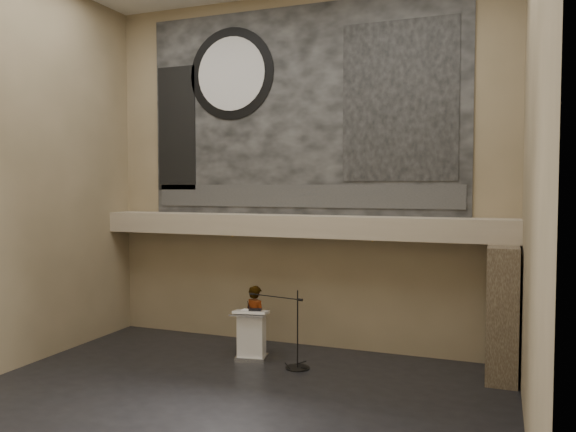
% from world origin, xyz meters
% --- Properties ---
extents(floor, '(10.00, 10.00, 0.00)m').
position_xyz_m(floor, '(0.00, 0.00, 0.00)').
color(floor, black).
rests_on(floor, ground).
extents(wall_back, '(10.00, 0.02, 8.50)m').
position_xyz_m(wall_back, '(0.00, 4.00, 4.25)').
color(wall_back, '#77684C').
rests_on(wall_back, floor).
extents(wall_front, '(10.00, 0.02, 8.50)m').
position_xyz_m(wall_front, '(0.00, -4.00, 4.25)').
color(wall_front, '#77684C').
rests_on(wall_front, floor).
extents(wall_left, '(0.02, 8.00, 8.50)m').
position_xyz_m(wall_left, '(-5.00, 0.00, 4.25)').
color(wall_left, '#77684C').
rests_on(wall_left, floor).
extents(wall_right, '(0.02, 8.00, 8.50)m').
position_xyz_m(wall_right, '(5.00, 0.00, 4.25)').
color(wall_right, '#77684C').
rests_on(wall_right, floor).
extents(soffit, '(10.00, 0.80, 0.50)m').
position_xyz_m(soffit, '(0.00, 3.60, 2.95)').
color(soffit, tan).
rests_on(soffit, wall_back).
extents(sprinkler_left, '(0.04, 0.04, 0.06)m').
position_xyz_m(sprinkler_left, '(-1.60, 3.55, 2.67)').
color(sprinkler_left, '#B2893D').
rests_on(sprinkler_left, soffit).
extents(sprinkler_right, '(0.04, 0.04, 0.06)m').
position_xyz_m(sprinkler_right, '(1.90, 3.55, 2.67)').
color(sprinkler_right, '#B2893D').
rests_on(sprinkler_right, soffit).
extents(banner, '(8.00, 0.05, 5.00)m').
position_xyz_m(banner, '(0.00, 3.97, 5.70)').
color(banner, black).
rests_on(banner, wall_back).
extents(banner_text_strip, '(7.76, 0.02, 0.55)m').
position_xyz_m(banner_text_strip, '(0.00, 3.93, 3.65)').
color(banner_text_strip, '#2F2F2F').
rests_on(banner_text_strip, banner).
extents(banner_clock_rim, '(2.30, 0.02, 2.30)m').
position_xyz_m(banner_clock_rim, '(-1.80, 3.93, 6.70)').
color(banner_clock_rim, black).
rests_on(banner_clock_rim, banner).
extents(banner_clock_face, '(1.84, 0.02, 1.84)m').
position_xyz_m(banner_clock_face, '(-1.80, 3.91, 6.70)').
color(banner_clock_face, silver).
rests_on(banner_clock_face, banner).
extents(banner_building_print, '(2.60, 0.02, 3.60)m').
position_xyz_m(banner_building_print, '(2.40, 3.93, 5.80)').
color(banner_building_print, black).
rests_on(banner_building_print, banner).
extents(banner_brick_print, '(1.10, 0.02, 3.20)m').
position_xyz_m(banner_brick_print, '(-3.40, 3.93, 5.40)').
color(banner_brick_print, black).
rests_on(banner_brick_print, banner).
extents(stone_pier, '(0.60, 1.40, 2.70)m').
position_xyz_m(stone_pier, '(4.65, 3.15, 1.35)').
color(stone_pier, '#45392A').
rests_on(stone_pier, floor).
extents(lectern, '(0.83, 0.66, 1.14)m').
position_xyz_m(lectern, '(-0.61, 2.48, 0.55)').
color(lectern, silver).
rests_on(lectern, floor).
extents(binder, '(0.32, 0.28, 0.04)m').
position_xyz_m(binder, '(-0.52, 2.50, 1.12)').
color(binder, black).
rests_on(binder, lectern).
extents(papers, '(0.23, 0.32, 0.00)m').
position_xyz_m(papers, '(-0.73, 2.45, 1.10)').
color(papers, silver).
rests_on(papers, lectern).
extents(speaker_person, '(0.69, 0.58, 1.61)m').
position_xyz_m(speaker_person, '(-0.64, 2.80, 0.81)').
color(speaker_person, silver).
rests_on(speaker_person, floor).
extents(mic_stand, '(1.48, 0.52, 1.68)m').
position_xyz_m(mic_stand, '(0.54, 2.24, 0.25)').
color(mic_stand, black).
rests_on(mic_stand, floor).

